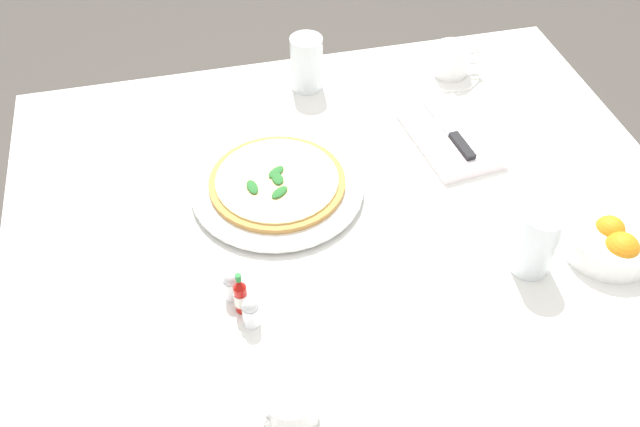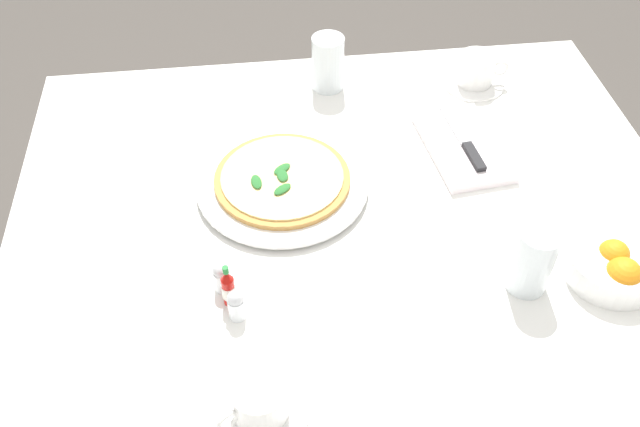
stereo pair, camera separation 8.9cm
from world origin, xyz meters
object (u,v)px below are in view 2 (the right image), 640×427
(coffee_cup_left_edge, at_px, (476,71))
(salt_shaker, at_px, (222,278))
(water_glass_right_edge, at_px, (531,263))
(napkin_folded, at_px, (463,146))
(hot_sauce_bottle, at_px, (228,288))
(water_glass_near_left, at_px, (328,65))
(pizza_plate, at_px, (283,184))
(pizza, at_px, (282,178))
(citrus_bowl, at_px, (614,265))
(coffee_cup_far_right, at_px, (259,402))
(dinner_knife, at_px, (464,140))
(pepper_shaker, at_px, (236,306))

(coffee_cup_left_edge, bearing_deg, salt_shaker, 131.76)
(water_glass_right_edge, relative_size, napkin_folded, 0.51)
(hot_sauce_bottle, height_order, salt_shaker, hot_sauce_bottle)
(coffee_cup_left_edge, relative_size, water_glass_near_left, 1.14)
(salt_shaker, bearing_deg, pizza_plate, -27.51)
(coffee_cup_left_edge, bearing_deg, water_glass_right_edge, 172.50)
(pizza, xyz_separation_m, napkin_folded, (0.06, -0.35, -0.01))
(water_glass_right_edge, distance_m, citrus_bowl, 0.14)
(pizza_plate, height_order, pizza, pizza)
(salt_shaker, bearing_deg, citrus_bowl, -94.65)
(coffee_cup_left_edge, bearing_deg, coffee_cup_far_right, 144.78)
(pizza, bearing_deg, dinner_knife, -79.42)
(pizza, xyz_separation_m, pepper_shaker, (-0.27, 0.09, 0.00))
(pizza_plate, bearing_deg, coffee_cup_far_right, 171.28)
(coffee_cup_left_edge, xyz_separation_m, citrus_bowl, (-0.53, -0.07, -0.01))
(coffee_cup_far_right, xyz_separation_m, hot_sauce_bottle, (0.19, 0.03, 0.00))
(coffee_cup_far_right, distance_m, salt_shaker, 0.22)
(hot_sauce_bottle, xyz_separation_m, salt_shaker, (0.03, 0.01, -0.01))
(water_glass_near_left, distance_m, dinner_knife, 0.33)
(water_glass_right_edge, xyz_separation_m, hot_sauce_bottle, (0.02, 0.46, -0.02))
(coffee_cup_far_right, bearing_deg, pepper_shaker, 8.63)
(water_glass_near_left, distance_m, hot_sauce_bottle, 0.59)
(water_glass_near_left, bearing_deg, coffee_cup_left_edge, -95.54)
(water_glass_near_left, relative_size, citrus_bowl, 0.77)
(pizza_plate, relative_size, coffee_cup_left_edge, 2.33)
(napkin_folded, height_order, hot_sauce_bottle, hot_sauce_bottle)
(pizza_plate, xyz_separation_m, coffee_cup_left_edge, (0.27, -0.43, 0.02))
(pizza, height_order, napkin_folded, pizza)
(pizza, bearing_deg, hot_sauce_bottle, 157.28)
(water_glass_right_edge, bearing_deg, hot_sauce_bottle, 87.25)
(pizza, bearing_deg, salt_shaker, 152.51)
(water_glass_near_left, bearing_deg, water_glass_right_edge, -157.02)
(coffee_cup_left_edge, height_order, napkin_folded, coffee_cup_left_edge)
(citrus_bowl, bearing_deg, coffee_cup_left_edge, 7.51)
(pizza_plate, relative_size, pizza, 1.27)
(coffee_cup_left_edge, distance_m, citrus_bowl, 0.54)
(pizza, height_order, hot_sauce_bottle, hot_sauce_bottle)
(pizza, relative_size, citrus_bowl, 1.61)
(napkin_folded, distance_m, citrus_bowl, 0.36)
(dinner_knife, relative_size, citrus_bowl, 1.31)
(pizza, bearing_deg, coffee_cup_left_edge, -57.92)
(citrus_bowl, bearing_deg, pizza_plate, 62.21)
(pizza_plate, height_order, coffee_cup_left_edge, coffee_cup_left_edge)
(water_glass_right_edge, height_order, hot_sauce_bottle, water_glass_right_edge)
(water_glass_near_left, xyz_separation_m, dinner_knife, (-0.23, -0.23, -0.03))
(salt_shaker, bearing_deg, pepper_shaker, -160.35)
(napkin_folded, bearing_deg, coffee_cup_far_right, 133.58)
(coffee_cup_far_right, relative_size, salt_shaker, 2.31)
(napkin_folded, height_order, dinner_knife, dinner_knife)
(citrus_bowl, bearing_deg, water_glass_near_left, 33.98)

